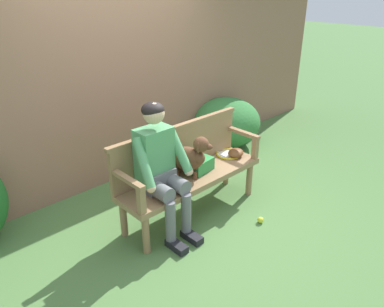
# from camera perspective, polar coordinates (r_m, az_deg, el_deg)

# --- Properties ---
(ground_plane) EXTENTS (40.00, 40.00, 0.00)m
(ground_plane) POSITION_cam_1_polar(r_m,az_deg,el_deg) (4.12, 0.00, -9.08)
(ground_plane) COLOR #4C753D
(brick_garden_fence) EXTENTS (8.00, 0.30, 2.39)m
(brick_garden_fence) POSITION_cam_1_polar(r_m,az_deg,el_deg) (4.64, -12.04, 10.63)
(brick_garden_fence) COLOR #936651
(brick_garden_fence) RESTS_ON ground
(hedge_bush_far_left) EXTENTS (1.06, 1.02, 0.74)m
(hedge_bush_far_left) POSITION_cam_1_polar(r_m,az_deg,el_deg) (5.63, 5.24, 4.81)
(hedge_bush_far_left) COLOR #337538
(hedge_bush_far_left) RESTS_ON ground
(garden_bench) EXTENTS (1.68, 0.48, 0.47)m
(garden_bench) POSITION_cam_1_polar(r_m,az_deg,el_deg) (3.90, 0.00, -4.16)
(garden_bench) COLOR #93704C
(garden_bench) RESTS_ON ground
(bench_backrest) EXTENTS (1.72, 0.06, 0.50)m
(bench_backrest) POSITION_cam_1_polar(r_m,az_deg,el_deg) (3.90, -2.14, 1.00)
(bench_backrest) COLOR #93704C
(bench_backrest) RESTS_ON garden_bench
(bench_armrest_left_end) EXTENTS (0.06, 0.48, 0.28)m
(bench_armrest_left_end) POSITION_cam_1_polar(r_m,az_deg,el_deg) (3.28, -9.11, -5.34)
(bench_armrest_left_end) COLOR #93704C
(bench_armrest_left_end) RESTS_ON garden_bench
(bench_armrest_right_end) EXTENTS (0.06, 0.48, 0.28)m
(bench_armrest_right_end) POSITION_cam_1_polar(r_m,az_deg,el_deg) (4.28, 8.56, 2.18)
(bench_armrest_right_end) COLOR #93704C
(bench_armrest_right_end) RESTS_ON garden_bench
(person_seated) EXTENTS (0.56, 0.64, 1.34)m
(person_seated) POSITION_cam_1_polar(r_m,az_deg,el_deg) (3.49, -4.96, -1.81)
(person_seated) COLOR black
(person_seated) RESTS_ON ground
(dog_on_bench) EXTENTS (0.34, 0.44, 0.45)m
(dog_on_bench) POSITION_cam_1_polar(r_m,az_deg,el_deg) (3.76, -0.16, -0.45)
(dog_on_bench) COLOR brown
(dog_on_bench) RESTS_ON garden_bench
(tennis_racket) EXTENTS (0.29, 0.56, 0.03)m
(tennis_racket) POSITION_cam_1_polar(r_m,az_deg,el_deg) (4.35, 5.37, 0.02)
(tennis_racket) COLOR yellow
(tennis_racket) RESTS_ON garden_bench
(baseball_glove) EXTENTS (0.27, 0.24, 0.09)m
(baseball_glove) POSITION_cam_1_polar(r_m,az_deg,el_deg) (4.29, 6.77, 0.10)
(baseball_glove) COLOR brown
(baseball_glove) RESTS_ON garden_bench
(sports_bag) EXTENTS (0.30, 0.23, 0.14)m
(sports_bag) POSITION_cam_1_polar(r_m,az_deg,el_deg) (3.93, 1.13, -1.75)
(sports_bag) COLOR #2D8E42
(sports_bag) RESTS_ON garden_bench
(tennis_ball) EXTENTS (0.07, 0.07, 0.07)m
(tennis_ball) POSITION_cam_1_polar(r_m,az_deg,el_deg) (4.01, 10.52, -10.05)
(tennis_ball) COLOR #CCDB33
(tennis_ball) RESTS_ON ground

